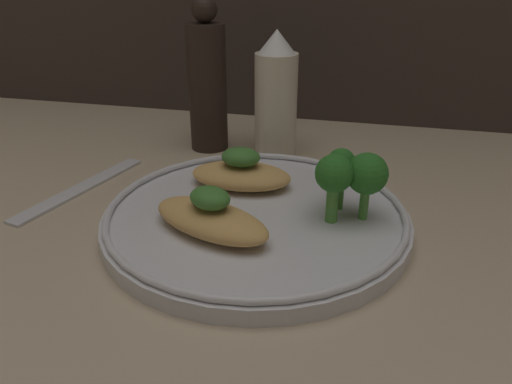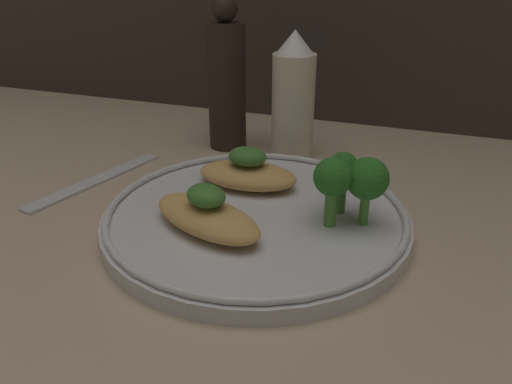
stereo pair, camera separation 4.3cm
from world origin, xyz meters
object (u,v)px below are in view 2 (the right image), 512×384
Objects in this scene: broccoli_bunch at (351,177)px; sauce_bottle at (293,98)px; plate at (256,216)px; pepper_grinder at (227,82)px.

sauce_bottle is (-9.81, 17.09, 1.47)cm from broccoli_bunch.
plate is 4.47× the size of broccoli_bunch.
pepper_grinder is at bearing 180.00° from sauce_bottle.
broccoli_bunch is at bearing -60.15° from sauce_bottle.
broccoli_bunch is at bearing 8.08° from plate.
plate is 19.26cm from sauce_bottle.
pepper_grinder is at bearing 136.70° from broccoli_bunch.
plate is at bearing -83.83° from sauce_bottle.
plate is at bearing -171.92° from broccoli_bunch.
pepper_grinder reaches higher than sauce_bottle.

